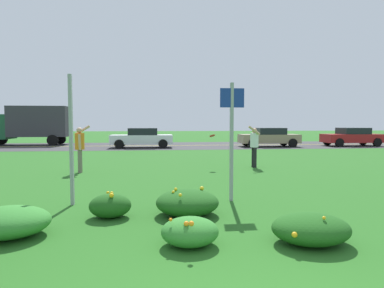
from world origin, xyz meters
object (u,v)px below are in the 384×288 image
sign_post_by_roadside (232,130)px  car_red_leftmost (352,137)px  sign_post_near_path (71,140)px  car_white_center_right (142,138)px  box_truck_dark_green (29,123)px  car_tan_center_left (269,137)px  person_catcher_white_shirt (254,144)px  frisbee_red (212,136)px  person_thrower_orange_shirt (80,145)px

sign_post_by_roadside → car_red_leftmost: size_ratio=0.61×
sign_post_near_path → car_white_center_right: sign_post_near_path is taller
box_truck_dark_green → car_tan_center_left: bearing=-11.9°
car_tan_center_left → box_truck_dark_green: box_truck_dark_green is taller
car_white_center_right → person_catcher_white_shirt: bearing=-66.2°
frisbee_red → person_thrower_orange_shirt: bearing=-173.9°
frisbee_red → car_red_leftmost: 17.61m
sign_post_near_path → frisbee_red: 6.85m
sign_post_near_path → frisbee_red: bearing=53.1°
sign_post_near_path → person_thrower_orange_shirt: bearing=100.6°
frisbee_red → car_white_center_right: car_white_center_right is taller
sign_post_near_path → car_red_leftmost: bearing=44.4°
person_catcher_white_shirt → car_white_center_right: person_catcher_white_shirt is taller
person_thrower_orange_shirt → person_catcher_white_shirt: (6.81, 0.69, -0.03)m
car_tan_center_left → car_white_center_right: bearing=180.0°
person_thrower_orange_shirt → car_red_leftmost: 21.94m
person_thrower_orange_shirt → car_tan_center_left: person_thrower_orange_shirt is taller
person_catcher_white_shirt → car_red_leftmost: bearing=44.8°
person_thrower_orange_shirt → car_red_leftmost: size_ratio=0.39×
car_tan_center_left → car_red_leftmost: bearing=0.0°
car_white_center_right → sign_post_by_roadside: bearing=-80.8°
car_red_leftmost → frisbee_red: bearing=-138.9°
car_tan_center_left → car_white_center_right: 9.72m
person_thrower_orange_shirt → frisbee_red: bearing=6.1°
sign_post_by_roadside → car_white_center_right: size_ratio=0.61×
person_thrower_orange_shirt → frisbee_red: (5.03, 0.54, 0.31)m
sign_post_by_roadside → person_thrower_orange_shirt: bearing=132.5°
car_white_center_right → car_red_leftmost: bearing=0.0°
person_catcher_white_shirt → frisbee_red: 1.82m
car_tan_center_left → box_truck_dark_green: bearing=168.1°
sign_post_near_path → frisbee_red: sign_post_near_path is taller
sign_post_near_path → person_thrower_orange_shirt: 5.04m
sign_post_near_path → frisbee_red: (4.11, 5.47, -0.13)m
car_tan_center_left → person_thrower_orange_shirt: bearing=-133.5°
car_tan_center_left → person_catcher_white_shirt: bearing=-112.3°
sign_post_by_roadside → box_truck_dark_green: size_ratio=0.41×
sign_post_by_roadside → car_tan_center_left: bearing=67.8°
frisbee_red → car_red_leftmost: (13.27, 11.56, -0.58)m
sign_post_near_path → box_truck_dark_green: (-8.58, 21.07, 0.36)m
sign_post_near_path → car_tan_center_left: (10.57, 17.03, -0.71)m
car_red_leftmost → box_truck_dark_green: bearing=171.2°
car_tan_center_left → car_white_center_right: (-9.72, 0.00, 0.00)m
sign_post_near_path → box_truck_dark_green: 22.76m
box_truck_dark_green → person_thrower_orange_shirt: bearing=-64.6°
sign_post_by_roadside → frisbee_red: sign_post_by_roadside is taller
person_thrower_orange_shirt → car_white_center_right: size_ratio=0.39×
sign_post_near_path → box_truck_dark_green: box_truck_dark_green is taller
person_catcher_white_shirt → box_truck_dark_green: bearing=133.1°
car_white_center_right → car_tan_center_left: bearing=0.0°
person_thrower_orange_shirt → car_white_center_right: 12.23m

